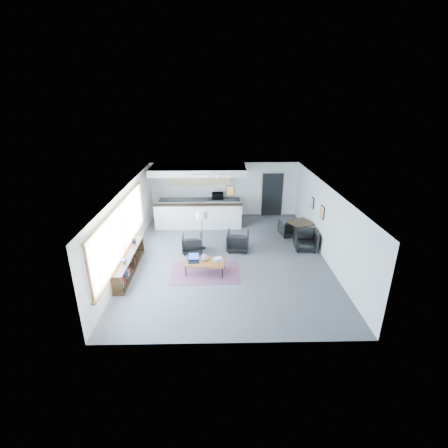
{
  "coord_description": "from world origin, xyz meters",
  "views": [
    {
      "loc": [
        -0.35,
        -10.65,
        5.49
      ],
      "look_at": [
        -0.12,
        0.4,
        1.12
      ],
      "focal_mm": 26.0,
      "sensor_mm": 36.0,
      "label": 1
    }
  ],
  "objects_px": {
    "ceramic_pot": "(205,257)",
    "floor_lamp": "(202,216)",
    "dining_table": "(301,224)",
    "dining_chair_far": "(289,228)",
    "dining_chair_near": "(306,241)",
    "book_stack": "(218,259)",
    "laptop": "(194,259)",
    "coffee_table": "(205,262)",
    "armchair_left": "(192,243)",
    "microwave": "(218,195)",
    "armchair_right": "(238,240)"
  },
  "relations": [
    {
      "from": "coffee_table",
      "to": "book_stack",
      "type": "xyz_separation_m",
      "value": [
        0.42,
        0.06,
        0.08
      ]
    },
    {
      "from": "dining_table",
      "to": "dining_chair_near",
      "type": "xyz_separation_m",
      "value": [
        -0.0,
        -0.91,
        -0.33
      ]
    },
    {
      "from": "coffee_table",
      "to": "dining_chair_far",
      "type": "xyz_separation_m",
      "value": [
        3.4,
        3.06,
        -0.08
      ]
    },
    {
      "from": "book_stack",
      "to": "microwave",
      "type": "height_order",
      "value": "microwave"
    },
    {
      "from": "armchair_right",
      "to": "dining_chair_far",
      "type": "xyz_separation_m",
      "value": [
        2.23,
        1.36,
        -0.1
      ]
    },
    {
      "from": "book_stack",
      "to": "dining_chair_far",
      "type": "xyz_separation_m",
      "value": [
        2.98,
        3.0,
        -0.15
      ]
    },
    {
      "from": "floor_lamp",
      "to": "microwave",
      "type": "distance_m",
      "value": 3.5
    },
    {
      "from": "floor_lamp",
      "to": "laptop",
      "type": "bearing_deg",
      "value": -96.27
    },
    {
      "from": "ceramic_pot",
      "to": "dining_chair_near",
      "type": "relative_size",
      "value": 0.34
    },
    {
      "from": "laptop",
      "to": "floor_lamp",
      "type": "height_order",
      "value": "floor_lamp"
    },
    {
      "from": "dining_chair_far",
      "to": "dining_chair_near",
      "type": "bearing_deg",
      "value": 94.47
    },
    {
      "from": "armchair_right",
      "to": "book_stack",
      "type": "bearing_deg",
      "value": 73.27
    },
    {
      "from": "book_stack",
      "to": "laptop",
      "type": "bearing_deg",
      "value": -179.16
    },
    {
      "from": "ceramic_pot",
      "to": "floor_lamp",
      "type": "bearing_deg",
      "value": 95.41
    },
    {
      "from": "armchair_left",
      "to": "dining_chair_far",
      "type": "height_order",
      "value": "armchair_left"
    },
    {
      "from": "armchair_left",
      "to": "dining_chair_far",
      "type": "relative_size",
      "value": 1.18
    },
    {
      "from": "laptop",
      "to": "dining_chair_near",
      "type": "bearing_deg",
      "value": 19.76
    },
    {
      "from": "dining_table",
      "to": "microwave",
      "type": "bearing_deg",
      "value": 141.12
    },
    {
      "from": "laptop",
      "to": "armchair_left",
      "type": "bearing_deg",
      "value": 94.26
    },
    {
      "from": "book_stack",
      "to": "dining_chair_far",
      "type": "distance_m",
      "value": 4.23
    },
    {
      "from": "laptop",
      "to": "ceramic_pot",
      "type": "height_order",
      "value": "laptop"
    },
    {
      "from": "coffee_table",
      "to": "microwave",
      "type": "relative_size",
      "value": 2.53
    },
    {
      "from": "armchair_left",
      "to": "microwave",
      "type": "relative_size",
      "value": 1.38
    },
    {
      "from": "floor_lamp",
      "to": "dining_table",
      "type": "bearing_deg",
      "value": 10.61
    },
    {
      "from": "microwave",
      "to": "dining_chair_near",
      "type": "bearing_deg",
      "value": -48.04
    },
    {
      "from": "microwave",
      "to": "dining_table",
      "type": "bearing_deg",
      "value": -39.73
    },
    {
      "from": "floor_lamp",
      "to": "dining_chair_near",
      "type": "distance_m",
      "value": 4.07
    },
    {
      "from": "armchair_right",
      "to": "floor_lamp",
      "type": "height_order",
      "value": "floor_lamp"
    },
    {
      "from": "laptop",
      "to": "dining_chair_far",
      "type": "xyz_separation_m",
      "value": [
        3.79,
        3.01,
        -0.18
      ]
    },
    {
      "from": "armchair_left",
      "to": "coffee_table",
      "type": "bearing_deg",
      "value": 105.88
    },
    {
      "from": "book_stack",
      "to": "dining_table",
      "type": "xyz_separation_m",
      "value": [
        3.35,
        2.57,
        0.23
      ]
    },
    {
      "from": "dining_table",
      "to": "microwave",
      "type": "height_order",
      "value": "microwave"
    },
    {
      "from": "armchair_right",
      "to": "dining_chair_far",
      "type": "relative_size",
      "value": 1.31
    },
    {
      "from": "coffee_table",
      "to": "armchair_left",
      "type": "bearing_deg",
      "value": 116.06
    },
    {
      "from": "armchair_right",
      "to": "armchair_left",
      "type": "bearing_deg",
      "value": 12.65
    },
    {
      "from": "laptop",
      "to": "dining_chair_far",
      "type": "height_order",
      "value": "laptop"
    },
    {
      "from": "coffee_table",
      "to": "laptop",
      "type": "xyz_separation_m",
      "value": [
        -0.38,
        0.04,
        0.11
      ]
    },
    {
      "from": "coffee_table",
      "to": "book_stack",
      "type": "bearing_deg",
      "value": 14.21
    },
    {
      "from": "book_stack",
      "to": "armchair_left",
      "type": "height_order",
      "value": "armchair_left"
    },
    {
      "from": "dining_chair_near",
      "to": "book_stack",
      "type": "bearing_deg",
      "value": -149.28
    },
    {
      "from": "book_stack",
      "to": "dining_chair_near",
      "type": "distance_m",
      "value": 3.73
    },
    {
      "from": "dining_table",
      "to": "dining_chair_far",
      "type": "relative_size",
      "value": 1.88
    },
    {
      "from": "laptop",
      "to": "armchair_right",
      "type": "xyz_separation_m",
      "value": [
        1.56,
        1.66,
        -0.09
      ]
    },
    {
      "from": "ceramic_pot",
      "to": "armchair_right",
      "type": "height_order",
      "value": "armchair_right"
    },
    {
      "from": "armchair_right",
      "to": "microwave",
      "type": "relative_size",
      "value": 1.53
    },
    {
      "from": "dining_chair_near",
      "to": "dining_table",
      "type": "bearing_deg",
      "value": 94.4
    },
    {
      "from": "ceramic_pot",
      "to": "microwave",
      "type": "bearing_deg",
      "value": 85.32
    },
    {
      "from": "floor_lamp",
      "to": "dining_chair_near",
      "type": "height_order",
      "value": "floor_lamp"
    },
    {
      "from": "dining_table",
      "to": "dining_chair_far",
      "type": "xyz_separation_m",
      "value": [
        -0.36,
        0.43,
        -0.38
      ]
    },
    {
      "from": "armchair_left",
      "to": "floor_lamp",
      "type": "relative_size",
      "value": 0.48
    }
  ]
}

